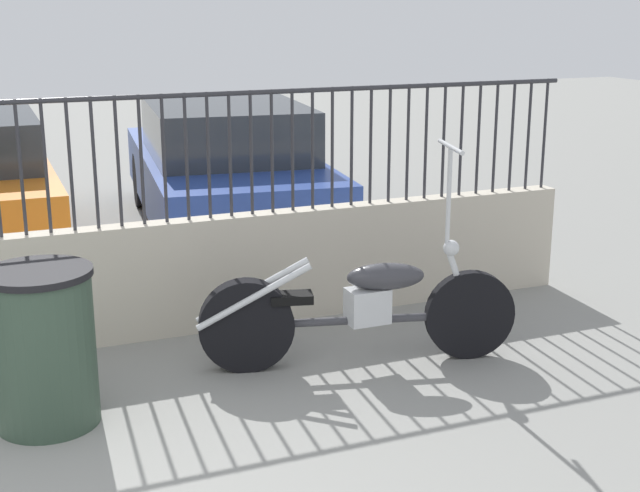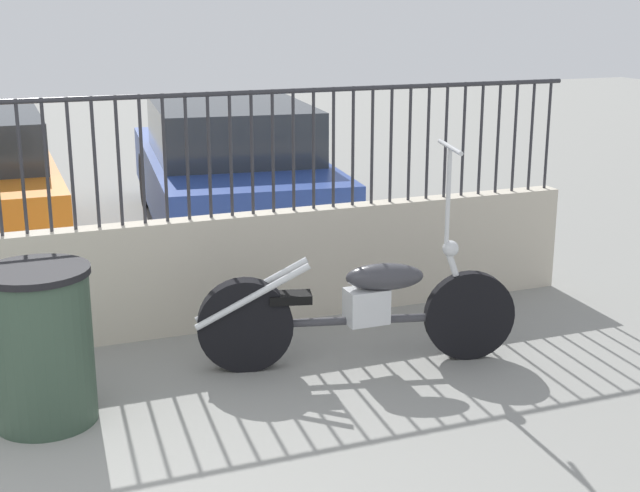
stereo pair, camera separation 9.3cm
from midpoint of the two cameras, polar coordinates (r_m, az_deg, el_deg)
motorcycle_dark_grey at (r=5.97m, az=1.97°, el=-4.11°), size 2.13×0.76×1.49m
trash_bin at (r=5.38m, az=-16.94°, el=-6.13°), size 0.62×0.62×0.93m
car_blue at (r=9.52m, az=-5.54°, el=5.08°), size 2.19×4.45×1.36m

